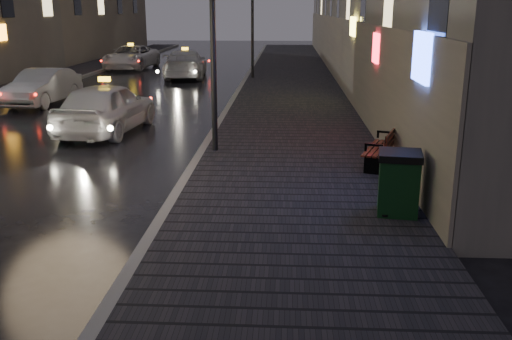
{
  "coord_description": "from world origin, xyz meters",
  "views": [
    {
      "loc": [
        3.66,
        -8.14,
        3.65
      ],
      "look_at": [
        3.13,
        1.71,
        0.85
      ],
      "focal_mm": 40.0,
      "sensor_mm": 36.0,
      "label": 1
    }
  ],
  "objects": [
    {
      "name": "curb",
      "position": [
        1.5,
        21.0,
        0.07
      ],
      "size": [
        0.2,
        58.0,
        0.15
      ],
      "primitive_type": "cube",
      "color": "slate",
      "rests_on": "ground"
    },
    {
      "name": "lamp_far",
      "position": [
        1.85,
        22.0,
        3.49
      ],
      "size": [
        0.36,
        0.36,
        5.28
      ],
      "color": "black",
      "rests_on": "sidewalk"
    },
    {
      "name": "taxi_near",
      "position": [
        -1.77,
        8.64,
        0.78
      ],
      "size": [
        2.29,
        4.72,
        1.55
      ],
      "primitive_type": "imported",
      "rotation": [
        0.0,
        0.0,
        3.04
      ],
      "color": "silver",
      "rests_on": "ground"
    },
    {
      "name": "lamp_near",
      "position": [
        1.85,
        6.0,
        3.49
      ],
      "size": [
        0.36,
        0.36,
        5.28
      ],
      "color": "black",
      "rests_on": "sidewalk"
    },
    {
      "name": "bench",
      "position": [
        5.91,
        4.64,
        0.59
      ],
      "size": [
        1.13,
        1.83,
        0.88
      ],
      "rotation": [
        0.0,
        0.0,
        -0.33
      ],
      "color": "black",
      "rests_on": "sidewalk"
    },
    {
      "name": "sidewalk",
      "position": [
        3.9,
        21.0,
        0.07
      ],
      "size": [
        4.6,
        58.0,
        0.15
      ],
      "primitive_type": "cube",
      "color": "black",
      "rests_on": "ground"
    },
    {
      "name": "taxi_mid",
      "position": [
        -1.84,
        22.83,
        0.75
      ],
      "size": [
        2.54,
        5.33,
        1.5
      ],
      "primitive_type": "imported",
      "rotation": [
        0.0,
        0.0,
        3.23
      ],
      "color": "#BABBC1",
      "rests_on": "ground"
    },
    {
      "name": "sidewalk_far",
      "position": [
        -8.7,
        21.0,
        0.07
      ],
      "size": [
        2.4,
        58.0,
        0.15
      ],
      "primitive_type": "cube",
      "color": "black",
      "rests_on": "ground"
    },
    {
      "name": "curb_far",
      "position": [
        -7.4,
        21.0,
        0.07
      ],
      "size": [
        0.2,
        58.0,
        0.15
      ],
      "primitive_type": "cube",
      "color": "slate",
      "rests_on": "ground"
    },
    {
      "name": "ground",
      "position": [
        0.0,
        0.0,
        0.0
      ],
      "size": [
        120.0,
        120.0,
        0.0
      ],
      "primitive_type": "plane",
      "color": "black",
      "rests_on": "ground"
    },
    {
      "name": "car_left_mid",
      "position": [
        -5.92,
        13.77,
        0.68
      ],
      "size": [
        1.79,
        4.26,
        1.37
      ],
      "primitive_type": "imported",
      "rotation": [
        0.0,
        0.0,
        -0.08
      ],
      "color": "#96979E",
      "rests_on": "ground"
    },
    {
      "name": "taxi_far",
      "position": [
        -6.1,
        27.61,
        0.72
      ],
      "size": [
        2.83,
        5.35,
        1.43
      ],
      "primitive_type": "imported",
      "rotation": [
        0.0,
        0.0,
        -0.09
      ],
      "color": "silver",
      "rests_on": "ground"
    },
    {
      "name": "trash_bin",
      "position": [
        5.64,
        1.52,
        0.72
      ],
      "size": [
        0.83,
        0.83,
        1.12
      ],
      "rotation": [
        0.0,
        0.0,
        -0.15
      ],
      "color": "black",
      "rests_on": "sidewalk"
    }
  ]
}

